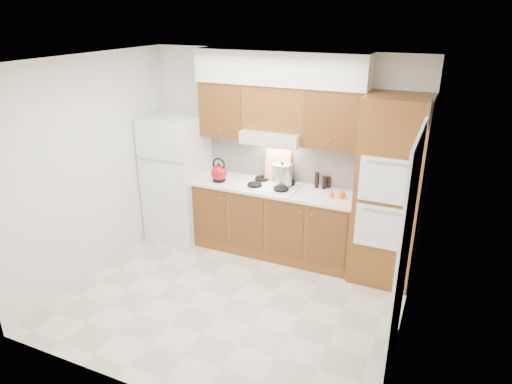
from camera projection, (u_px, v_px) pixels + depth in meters
floor at (232, 298)px, 5.16m from camera, size 3.60×3.60×0.00m
ceiling at (227, 61)px, 4.19m from camera, size 3.60×3.60×0.00m
wall_back at (282, 153)px, 5.95m from camera, size 3.60×0.02×2.60m
wall_left at (93, 169)px, 5.35m from camera, size 0.02×3.00×2.60m
wall_right at (413, 223)px, 4.00m from camera, size 0.02×3.00×2.60m
fridge at (177, 178)px, 6.33m from camera, size 0.75×0.72×1.72m
base_cabinets at (274, 221)px, 6.00m from camera, size 2.11×0.60×0.90m
countertop at (274, 188)px, 5.82m from camera, size 2.13×0.62×0.04m
backsplash at (283, 159)px, 5.95m from camera, size 2.11×0.03×0.56m
oven_cabinet at (389, 192)px, 5.20m from camera, size 0.70×0.65×2.20m
upper_cab_left at (226, 109)px, 5.87m from camera, size 0.63×0.33×0.70m
upper_cab_right at (335, 119)px, 5.33m from camera, size 0.73×0.33×0.70m
range_hood at (274, 136)px, 5.66m from camera, size 0.75×0.45×0.15m
upper_cab_over_hood at (276, 107)px, 5.58m from camera, size 0.75×0.33×0.55m
soffit at (280, 68)px, 5.37m from camera, size 2.13×0.36×0.40m
cooktop at (271, 185)px, 5.84m from camera, size 0.74×0.50×0.01m
doorway at (402, 266)px, 3.80m from camera, size 0.02×0.90×2.10m
wall_clock at (430, 114)px, 4.15m from camera, size 0.02×0.30×0.30m
kettle at (219, 173)px, 5.95m from camera, size 0.22×0.22×0.21m
cutting_board at (278, 167)px, 5.92m from camera, size 0.35×0.16×0.44m
stock_pot at (282, 174)px, 5.77m from camera, size 0.32×0.32×0.26m
condiment_a at (317, 180)px, 5.75m from camera, size 0.07×0.07×0.20m
condiment_b at (324, 182)px, 5.72m from camera, size 0.06×0.06×0.17m
condiment_c at (328, 182)px, 5.76m from camera, size 0.06×0.06×0.14m
orange_near at (342, 195)px, 5.44m from camera, size 0.09×0.09×0.09m
orange_far at (331, 194)px, 5.48m from camera, size 0.08×0.08×0.07m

